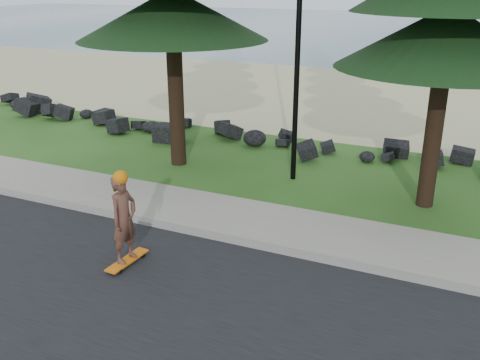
# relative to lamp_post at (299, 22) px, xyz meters

# --- Properties ---
(ground) EXTENTS (160.00, 160.00, 0.00)m
(ground) POSITION_rel_lamp_post_xyz_m (0.00, -3.20, -4.13)
(ground) COLOR #254D18
(ground) RESTS_ON ground
(road) EXTENTS (160.00, 7.00, 0.02)m
(road) POSITION_rel_lamp_post_xyz_m (0.00, -7.70, -4.12)
(road) COLOR black
(road) RESTS_ON ground
(kerb) EXTENTS (160.00, 0.20, 0.10)m
(kerb) POSITION_rel_lamp_post_xyz_m (0.00, -4.10, -4.08)
(kerb) COLOR gray
(kerb) RESTS_ON ground
(sidewalk) EXTENTS (160.00, 2.00, 0.08)m
(sidewalk) POSITION_rel_lamp_post_xyz_m (0.00, -3.00, -4.09)
(sidewalk) COLOR gray
(sidewalk) RESTS_ON ground
(beach_sand) EXTENTS (160.00, 15.00, 0.01)m
(beach_sand) POSITION_rel_lamp_post_xyz_m (0.00, 11.30, -4.13)
(beach_sand) COLOR tan
(beach_sand) RESTS_ON ground
(ocean) EXTENTS (160.00, 58.00, 0.01)m
(ocean) POSITION_rel_lamp_post_xyz_m (0.00, 47.80, -4.13)
(ocean) COLOR #3A626F
(ocean) RESTS_ON ground
(seawall_boulders) EXTENTS (60.00, 2.40, 1.10)m
(seawall_boulders) POSITION_rel_lamp_post_xyz_m (0.00, 2.40, -4.13)
(seawall_boulders) COLOR black
(seawall_boulders) RESTS_ON ground
(lamp_post) EXTENTS (0.25, 0.14, 8.14)m
(lamp_post) POSITION_rel_lamp_post_xyz_m (0.00, 0.00, 0.00)
(lamp_post) COLOR black
(lamp_post) RESTS_ON ground
(skateboarder) EXTENTS (0.45, 1.04, 1.91)m
(skateboarder) POSITION_rel_lamp_post_xyz_m (-1.36, -5.77, -3.17)
(skateboarder) COLOR orange
(skateboarder) RESTS_ON ground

